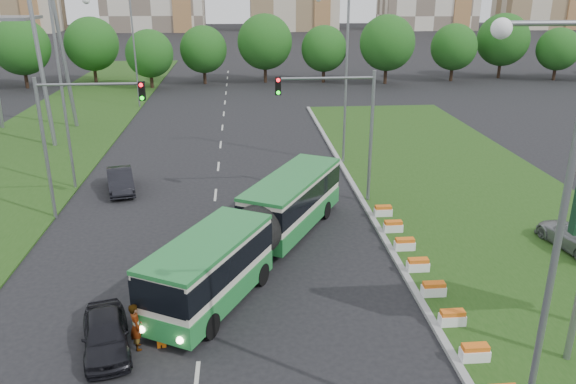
{
  "coord_description": "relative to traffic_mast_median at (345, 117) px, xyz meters",
  "views": [
    {
      "loc": [
        -1.24,
        -21.67,
        12.55
      ],
      "look_at": [
        1.05,
        5.13,
        2.6
      ],
      "focal_mm": 35.0,
      "sensor_mm": 36.0,
      "label": 1
    }
  ],
  "objects": [
    {
      "name": "median_kerb",
      "position": [
        1.27,
        -2.0,
        -5.26
      ],
      "size": [
        0.3,
        60.0,
        0.18
      ],
      "primitive_type": "cube",
      "color": "gray",
      "rests_on": "ground"
    },
    {
      "name": "pedestrian",
      "position": [
        -10.04,
        -13.9,
        -4.43
      ],
      "size": [
        0.63,
        0.78,
        1.84
      ],
      "primitive_type": "imported",
      "rotation": [
        0.0,
        0.0,
        1.9
      ],
      "color": "gray",
      "rests_on": "ground"
    },
    {
      "name": "street_lamps",
      "position": [
        -7.78,
        0.0,
        0.65
      ],
      "size": [
        36.0,
        60.0,
        12.0
      ],
      "primitive_type": null,
      "color": "gray",
      "rests_on": "ground"
    },
    {
      "name": "flower_planters",
      "position": [
        1.92,
        -10.3,
        -4.9
      ],
      "size": [
        1.1,
        15.9,
        0.6
      ],
      "primitive_type": null,
      "color": "white",
      "rests_on": "grass_median"
    },
    {
      "name": "lane_markings",
      "position": [
        -7.78,
        10.0,
        -5.35
      ],
      "size": [
        0.2,
        100.0,
        0.01
      ],
      "primitive_type": null,
      "color": "#B6B6AF",
      "rests_on": "ground"
    },
    {
      "name": "grass_median",
      "position": [
        8.22,
        -2.0,
        -5.27
      ],
      "size": [
        14.0,
        60.0,
        0.15
      ],
      "primitive_type": "cube",
      "color": "#204413",
      "rests_on": "ground"
    },
    {
      "name": "shopping_trolley",
      "position": [
        -9.19,
        -13.85,
        -5.07
      ],
      "size": [
        0.33,
        0.34,
        0.56
      ],
      "rotation": [
        0.0,
        0.0,
        0.12
      ],
      "color": "orange",
      "rests_on": "ground"
    },
    {
      "name": "car_left_far",
      "position": [
        -13.89,
        3.25,
        -4.62
      ],
      "size": [
        2.59,
        4.68,
        1.46
      ],
      "primitive_type": "imported",
      "rotation": [
        0.0,
        0.0,
        0.25
      ],
      "color": "black",
      "rests_on": "ground"
    },
    {
      "name": "car_left_near",
      "position": [
        -11.14,
        -13.91,
        -4.67
      ],
      "size": [
        2.55,
        4.29,
        1.37
      ],
      "primitive_type": "imported",
      "rotation": [
        0.0,
        0.0,
        0.25
      ],
      "color": "black",
      "rests_on": "ground"
    },
    {
      "name": "tree_line",
      "position": [
        5.22,
        45.0,
        -0.85
      ],
      "size": [
        120.0,
        8.0,
        9.0
      ],
      "primitive_type": null,
      "color": "#195115",
      "rests_on": "ground"
    },
    {
      "name": "traffic_mast_left",
      "position": [
        -15.16,
        -1.0,
        0.0
      ],
      "size": [
        5.76,
        0.32,
        8.0
      ],
      "color": "gray",
      "rests_on": "ground"
    },
    {
      "name": "ground",
      "position": [
        -4.78,
        -10.0,
        -5.35
      ],
      "size": [
        360.0,
        360.0,
        0.0
      ],
      "primitive_type": "plane",
      "color": "black",
      "rests_on": "ground"
    },
    {
      "name": "articulated_bus",
      "position": [
        -5.62,
        -7.03,
        -3.73
      ],
      "size": [
        2.51,
        16.09,
        2.65
      ],
      "rotation": [
        0.0,
        0.0,
        -0.5
      ],
      "color": "beige",
      "rests_on": "ground"
    },
    {
      "name": "traffic_mast_median",
      "position": [
        0.0,
        0.0,
        0.0
      ],
      "size": [
        5.76,
        0.32,
        8.0
      ],
      "color": "gray",
      "rests_on": "ground"
    },
    {
      "name": "left_verge",
      "position": [
        -22.78,
        15.0,
        -5.3
      ],
      "size": [
        12.0,
        110.0,
        0.1
      ],
      "primitive_type": "cube",
      "color": "#204413",
      "rests_on": "ground"
    }
  ]
}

